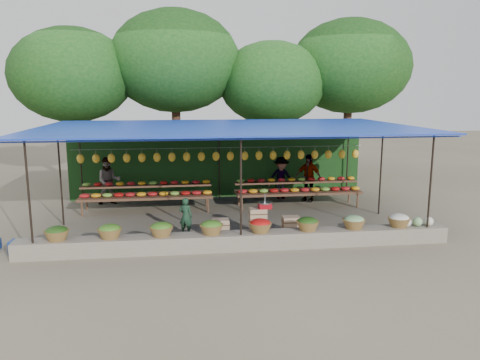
{
  "coord_description": "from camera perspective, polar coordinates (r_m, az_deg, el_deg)",
  "views": [
    {
      "loc": [
        -1.46,
        -13.66,
        3.79
      ],
      "look_at": [
        0.39,
        0.2,
        1.16
      ],
      "focal_mm": 35.0,
      "sensor_mm": 36.0,
      "label": 1
    }
  ],
  "objects": [
    {
      "name": "fruit_table_left",
      "position": [
        15.38,
        -11.3,
        -1.51
      ],
      "size": [
        4.21,
        0.95,
        0.93
      ],
      "color": "#45271B",
      "rests_on": "ground"
    },
    {
      "name": "ground",
      "position": [
        14.25,
        -1.47,
        -4.78
      ],
      "size": [
        60.0,
        60.0,
        0.0
      ],
      "primitive_type": "plane",
      "color": "#615C48",
      "rests_on": "ground"
    },
    {
      "name": "tree_row",
      "position": [
        19.86,
        -1.99,
        13.27
      ],
      "size": [
        16.51,
        5.5,
        7.12
      ],
      "color": "#3B2115",
      "rests_on": "ground"
    },
    {
      "name": "netting_backdrop",
      "position": [
        17.06,
        -2.62,
        2.07
      ],
      "size": [
        10.6,
        0.06,
        2.5
      ],
      "primitive_type": "cube",
      "color": "#194719",
      "rests_on": "ground"
    },
    {
      "name": "weighing_scale",
      "position": [
        12.39,
        3.05,
        -3.04
      ],
      "size": [
        0.36,
        0.36,
        0.38
      ],
      "color": "#A80D17",
      "rests_on": "crate_counter"
    },
    {
      "name": "vendor_seated",
      "position": [
        12.63,
        -6.63,
        -4.44
      ],
      "size": [
        0.44,
        0.38,
        1.03
      ],
      "primitive_type": "imported",
      "rotation": [
        0.0,
        0.0,
        2.72
      ],
      "color": "#1C3D27",
      "rests_on": "ground"
    },
    {
      "name": "crate_counter",
      "position": [
        12.5,
        2.07,
        -5.52
      ],
      "size": [
        2.36,
        0.35,
        0.77
      ],
      "color": "tan",
      "rests_on": "ground"
    },
    {
      "name": "fruit_table_right",
      "position": [
        15.85,
        7.05,
        -1.02
      ],
      "size": [
        4.21,
        0.95,
        0.93
      ],
      "color": "#45271B",
      "rests_on": "ground"
    },
    {
      "name": "stone_curb",
      "position": [
        11.57,
        0.01,
        -7.42
      ],
      "size": [
        10.6,
        0.55,
        0.4
      ],
      "primitive_type": "cube",
      "color": "#6C6556",
      "rests_on": "ground"
    },
    {
      "name": "customer_mid",
      "position": [
        16.85,
        5.04,
        0.25
      ],
      "size": [
        1.02,
        0.63,
        1.52
      ],
      "primitive_type": "imported",
      "rotation": [
        0.0,
        0.0,
        0.07
      ],
      "color": "slate",
      "rests_on": "ground"
    },
    {
      "name": "customer_left",
      "position": [
        16.54,
        -15.69,
        -0.11
      ],
      "size": [
        0.88,
        0.73,
        1.63
      ],
      "primitive_type": "imported",
      "rotation": [
        0.0,
        0.0,
        0.16
      ],
      "color": "slate",
      "rests_on": "ground"
    },
    {
      "name": "customer_right",
      "position": [
        16.58,
        8.32,
        0.27
      ],
      "size": [
        1.01,
        0.95,
        1.67
      ],
      "primitive_type": "imported",
      "rotation": [
        0.0,
        0.0,
        -0.71
      ],
      "color": "slate",
      "rests_on": "ground"
    },
    {
      "name": "stall_canopy",
      "position": [
        13.85,
        -1.55,
        6.01
      ],
      "size": [
        10.8,
        6.6,
        2.82
      ],
      "color": "black",
      "rests_on": "ground"
    },
    {
      "name": "blue_crate_front",
      "position": [
        12.44,
        -25.06,
        -7.36
      ],
      "size": [
        0.54,
        0.41,
        0.31
      ],
      "primitive_type": "cube",
      "rotation": [
        0.0,
        0.0,
        -0.06
      ],
      "color": "navy",
      "rests_on": "ground"
    },
    {
      "name": "produce_baskets",
      "position": [
        11.45,
        -0.49,
        -5.71
      ],
      "size": [
        8.98,
        0.58,
        0.34
      ],
      "color": "brown",
      "rests_on": "stone_curb"
    }
  ]
}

